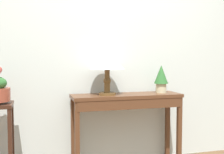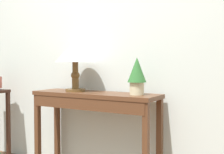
{
  "view_description": "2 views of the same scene",
  "coord_description": "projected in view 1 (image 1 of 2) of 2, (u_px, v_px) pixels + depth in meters",
  "views": [
    {
      "loc": [
        -0.87,
        -1.73,
        1.18
      ],
      "look_at": [
        -0.03,
        1.23,
        0.98
      ],
      "focal_mm": 46.16,
      "sensor_mm": 36.0,
      "label": 1
    },
    {
      "loc": [
        1.58,
        -1.06,
        1.05
      ],
      "look_at": [
        0.26,
        1.19,
        0.94
      ],
      "focal_mm": 48.56,
      "sensor_mm": 36.0,
      "label": 2
    }
  ],
  "objects": [
    {
      "name": "table_lamp",
      "position": [
        107.0,
        62.0,
        2.98
      ],
      "size": [
        0.36,
        0.36,
        0.46
      ],
      "color": "brown",
      "rests_on": "console_table"
    },
    {
      "name": "potted_plant_on_console",
      "position": [
        161.0,
        78.0,
        3.17
      ],
      "size": [
        0.15,
        0.15,
        0.31
      ],
      "color": "beige",
      "rests_on": "console_table"
    },
    {
      "name": "back_wall_with_art",
      "position": [
        110.0,
        39.0,
        3.24
      ],
      "size": [
        9.0,
        0.1,
        2.8
      ],
      "color": "silver",
      "rests_on": "ground"
    },
    {
      "name": "console_table",
      "position": [
        127.0,
        107.0,
        3.05
      ],
      "size": [
        1.17,
        0.34,
        0.8
      ],
      "color": "#56331E",
      "rests_on": "ground"
    }
  ]
}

